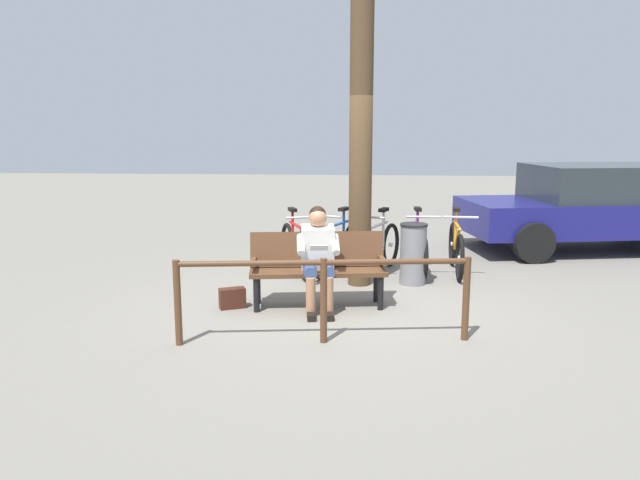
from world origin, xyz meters
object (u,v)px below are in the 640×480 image
object	(u,v)px
bicycle_blue	(338,248)
bicycle_black	(296,249)
bicycle_green	(378,249)
bicycle_silver	(418,248)
litter_bin	(413,254)
parked_car	(592,205)
person_reading	(318,253)
tree_trunk	(361,128)
bench	(318,263)
handbag	(232,298)
bicycle_orange	(456,248)

from	to	relation	value
bicycle_blue	bicycle_black	bearing A→B (deg)	-54.09
bicycle_green	bicycle_silver	bearing A→B (deg)	122.04
litter_bin	bicycle_black	world-z (taller)	bicycle_black
parked_car	litter_bin	bearing A→B (deg)	28.58
bicycle_silver	parked_car	size ratio (longest dim) A/B	0.38
bicycle_black	person_reading	bearing A→B (deg)	-6.31
tree_trunk	parked_car	bearing A→B (deg)	-145.90
person_reading	tree_trunk	distance (m)	1.91
tree_trunk	litter_bin	size ratio (longest dim) A/B	5.04
litter_bin	bicycle_blue	xyz separation A→B (m)	(1.04, -0.63, -0.06)
bench	bicycle_silver	distance (m)	2.23
bench	person_reading	distance (m)	0.23
handbag	bicycle_blue	size ratio (longest dim) A/B	0.19
handbag	bench	bearing A→B (deg)	-167.68
handbag	bicycle_black	world-z (taller)	bicycle_black
handbag	parked_car	size ratio (longest dim) A/B	0.07
handbag	bicycle_silver	xyz separation A→B (m)	(-2.33, -2.00, 0.24)
bicycle_orange	bicycle_green	bearing A→B (deg)	-82.26
bicycle_green	parked_car	size ratio (longest dim) A/B	0.35
person_reading	bicycle_black	distance (m)	1.84
bicycle_black	handbag	bearing A→B (deg)	-37.99
handbag	litter_bin	xyz separation A→B (m)	(-2.20, -1.30, 0.30)
person_reading	bicycle_green	world-z (taller)	person_reading
tree_trunk	bench	bearing A→B (deg)	64.48
person_reading	tree_trunk	size ratio (longest dim) A/B	0.29
person_reading	bicycle_blue	size ratio (longest dim) A/B	0.77
bicycle_blue	bicycle_black	world-z (taller)	same
litter_bin	parked_car	size ratio (longest dim) A/B	0.19
person_reading	bicycle_green	xyz separation A→B (m)	(-0.73, -1.85, -0.31)
bicycle_orange	bicycle_blue	bearing A→B (deg)	-85.45
person_reading	bicycle_black	world-z (taller)	person_reading
bicycle_orange	bicycle_black	size ratio (longest dim) A/B	1.06
bicycle_orange	bicycle_blue	size ratio (longest dim) A/B	1.07
litter_bin	parked_car	xyz separation A→B (m)	(-3.23, -2.60, 0.36)
person_reading	handbag	distance (m)	1.15
bicycle_black	tree_trunk	bearing A→B (deg)	37.20
bench	bicycle_blue	bearing A→B (deg)	-103.18
bicycle_green	bicycle_black	bearing A→B (deg)	-63.23
bicycle_silver	parked_car	xyz separation A→B (m)	(-3.10, -1.91, 0.41)
handbag	person_reading	bearing A→B (deg)	-176.99
litter_bin	bicycle_blue	distance (m)	1.22
bicycle_green	bicycle_black	world-z (taller)	same
tree_trunk	bicycle_orange	bearing A→B (deg)	-150.93
person_reading	bicycle_orange	bearing A→B (deg)	-141.39
handbag	bicycle_silver	world-z (taller)	bicycle_silver
handbag	bicycle_black	xyz separation A→B (m)	(-0.55, -1.80, 0.24)
bicycle_blue	bicycle_orange	bearing A→B (deg)	115.84
handbag	bicycle_black	distance (m)	1.90
tree_trunk	parked_car	distance (m)	4.95
bench	person_reading	xyz separation A→B (m)	(-0.02, 0.16, 0.16)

